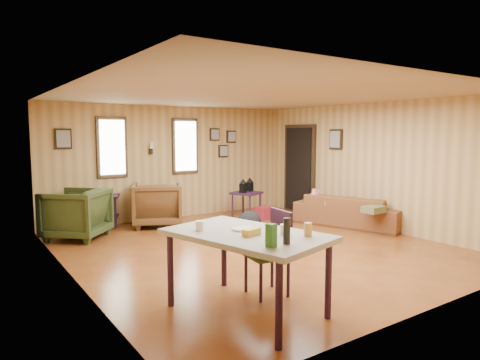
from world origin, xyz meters
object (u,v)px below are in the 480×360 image
object	(u,v)px
recliner_green	(76,211)
dining_table	(248,240)
recliner_brown	(157,202)
side_table	(246,191)
sofa	(349,205)
end_table	(103,205)

from	to	relation	value
recliner_green	dining_table	distance (m)	4.26
recliner_brown	dining_table	distance (m)	4.48
side_table	dining_table	bearing A→B (deg)	-124.94
recliner_green	dining_table	xyz separation A→B (m)	(0.66, -4.20, 0.27)
sofa	recliner_brown	bearing A→B (deg)	37.19
sofa	dining_table	xyz separation A→B (m)	(-4.06, -2.26, 0.34)
recliner_brown	side_table	world-z (taller)	recliner_brown
end_table	dining_table	distance (m)	4.94
sofa	recliner_green	world-z (taller)	recliner_green
sofa	recliner_brown	distance (m)	3.79
sofa	end_table	world-z (taller)	sofa
recliner_brown	end_table	bearing A→B (deg)	-7.79
recliner_brown	side_table	bearing A→B (deg)	-165.44
recliner_brown	sofa	bearing A→B (deg)	170.08
sofa	recliner_green	bearing A→B (deg)	48.81
sofa	recliner_green	xyz separation A→B (m)	(-4.73, 1.94, 0.07)
recliner_brown	recliner_green	distance (m)	1.59
end_table	recliner_brown	bearing A→B (deg)	-31.77
sofa	dining_table	bearing A→B (deg)	100.19
sofa	side_table	xyz separation A→B (m)	(-1.23, 1.80, 0.18)
end_table	side_table	size ratio (longest dim) A/B	0.89
end_table	dining_table	xyz separation A→B (m)	(-0.02, -4.93, 0.32)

